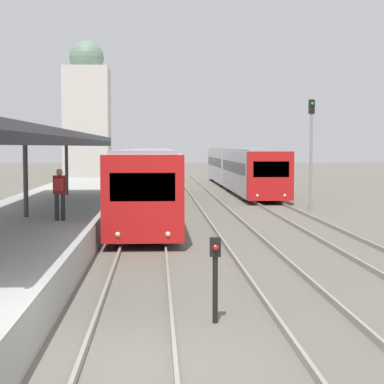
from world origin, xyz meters
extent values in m
plane|color=#666056|center=(0.00, 0.00, 0.00)|extent=(240.00, 240.00, 0.00)
cube|color=gray|center=(-0.72, 0.00, 0.07)|extent=(0.07, 120.00, 0.15)
cube|color=gray|center=(0.72, 0.00, 0.07)|extent=(0.07, 120.00, 0.15)
cube|color=gray|center=(2.69, 0.00, 0.07)|extent=(0.07, 120.00, 0.15)
cube|color=yellow|center=(-1.72, 0.00, 0.93)|extent=(0.50, 80.00, 0.01)
cube|color=#4C515B|center=(-3.98, 12.15, 3.68)|extent=(4.00, 24.57, 0.20)
cube|color=black|center=(-2.02, 12.15, 3.46)|extent=(0.08, 24.57, 0.24)
cylinder|color=#47474C|center=(-3.98, 12.15, 2.25)|extent=(0.16, 0.16, 2.64)
cylinder|color=#47474C|center=(-3.98, 21.98, 2.25)|extent=(0.16, 0.16, 2.64)
cylinder|color=#2D2D33|center=(-2.78, 11.03, 1.36)|extent=(0.14, 0.14, 0.85)
cylinder|color=#2D2D33|center=(-2.58, 11.03, 1.36)|extent=(0.14, 0.14, 0.85)
cube|color=maroon|center=(-2.68, 11.03, 2.08)|extent=(0.40, 0.22, 0.60)
sphere|color=tan|center=(-2.68, 11.03, 2.49)|extent=(0.22, 0.22, 0.22)
cube|color=#B22828|center=(-2.68, 10.83, 2.10)|extent=(0.30, 0.18, 0.40)
cube|color=red|center=(0.00, 10.57, 1.66)|extent=(2.62, 0.70, 2.78)
cube|color=black|center=(0.00, 10.24, 2.05)|extent=(2.04, 0.04, 0.89)
sphere|color=#EFEACC|center=(-0.78, 10.23, 0.57)|extent=(0.16, 0.16, 0.16)
sphere|color=#EFEACC|center=(0.78, 10.23, 0.57)|extent=(0.16, 0.16, 0.16)
cube|color=silver|center=(0.00, 18.13, 1.66)|extent=(2.62, 14.43, 2.78)
cube|color=gray|center=(0.00, 18.13, 3.11)|extent=(2.30, 14.14, 0.12)
cube|color=black|center=(0.00, 18.13, 1.97)|extent=(2.64, 13.27, 0.72)
cylinder|color=black|center=(-1.11, 13.44, 0.35)|extent=(0.12, 0.70, 0.70)
cylinder|color=black|center=(1.11, 13.44, 0.35)|extent=(0.12, 0.70, 0.70)
cylinder|color=black|center=(-1.11, 22.82, 0.35)|extent=(0.12, 0.70, 0.70)
cylinder|color=black|center=(1.11, 22.82, 0.35)|extent=(0.12, 0.70, 0.70)
cube|color=silver|center=(0.00, 32.91, 1.66)|extent=(2.62, 14.43, 2.78)
cube|color=gray|center=(0.00, 32.91, 3.11)|extent=(2.30, 14.14, 0.12)
cube|color=black|center=(0.00, 32.91, 1.97)|extent=(2.64, 13.27, 0.72)
cylinder|color=black|center=(-1.11, 28.22, 0.35)|extent=(0.12, 0.70, 0.70)
cylinder|color=black|center=(1.11, 28.22, 0.35)|extent=(0.12, 0.70, 0.70)
cylinder|color=black|center=(-1.11, 37.60, 0.35)|extent=(0.12, 0.70, 0.70)
cylinder|color=black|center=(1.11, 37.60, 0.35)|extent=(0.12, 0.70, 0.70)
cube|color=red|center=(6.82, 26.08, 1.65)|extent=(2.59, 0.70, 2.77)
cube|color=black|center=(6.82, 25.75, 2.04)|extent=(2.02, 0.04, 0.88)
sphere|color=#EFEACC|center=(6.04, 25.74, 0.57)|extent=(0.16, 0.16, 0.16)
sphere|color=#EFEACC|center=(7.60, 25.74, 0.57)|extent=(0.16, 0.16, 0.16)
cube|color=silver|center=(6.82, 33.21, 1.65)|extent=(2.59, 13.57, 2.77)
cube|color=gray|center=(6.82, 33.21, 3.10)|extent=(2.28, 13.30, 0.12)
cube|color=black|center=(6.82, 33.21, 1.96)|extent=(2.61, 12.49, 0.72)
cylinder|color=black|center=(5.72, 28.80, 0.35)|extent=(0.12, 0.70, 0.70)
cylinder|color=black|center=(7.92, 28.80, 0.35)|extent=(0.12, 0.70, 0.70)
cylinder|color=black|center=(5.72, 37.62, 0.35)|extent=(0.12, 0.70, 0.70)
cylinder|color=black|center=(7.92, 37.62, 0.35)|extent=(0.12, 0.70, 0.70)
cube|color=silver|center=(6.82, 47.13, 1.65)|extent=(2.59, 13.57, 2.77)
cube|color=gray|center=(6.82, 47.13, 3.10)|extent=(2.28, 13.30, 0.12)
cube|color=black|center=(6.82, 47.13, 1.96)|extent=(2.61, 12.49, 0.72)
cylinder|color=black|center=(5.72, 42.72, 0.35)|extent=(0.12, 0.70, 0.70)
cylinder|color=black|center=(7.92, 42.72, 0.35)|extent=(0.12, 0.70, 0.70)
cylinder|color=black|center=(5.72, 51.55, 0.35)|extent=(0.12, 0.70, 0.70)
cylinder|color=black|center=(7.92, 51.55, 0.35)|extent=(0.12, 0.70, 0.70)
cylinder|color=black|center=(1.53, 2.08, 0.63)|extent=(0.10, 0.10, 1.26)
cube|color=black|center=(1.53, 2.08, 1.44)|extent=(0.20, 0.14, 0.36)
sphere|color=red|center=(1.53, 1.99, 1.44)|extent=(0.11, 0.11, 0.11)
cylinder|color=gray|center=(8.15, 21.98, 2.82)|extent=(0.14, 0.14, 5.64)
cube|color=black|center=(8.15, 21.98, 5.29)|extent=(0.28, 0.20, 0.70)
sphere|color=green|center=(8.15, 21.86, 5.43)|extent=(0.14, 0.14, 0.14)
cube|color=silver|center=(-6.36, 53.78, 5.49)|extent=(4.34, 4.34, 10.99)
sphere|color=slate|center=(-6.36, 53.78, 11.90)|extent=(3.34, 3.34, 3.34)
camera|label=1|loc=(0.45, -9.72, 3.31)|focal=60.00mm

